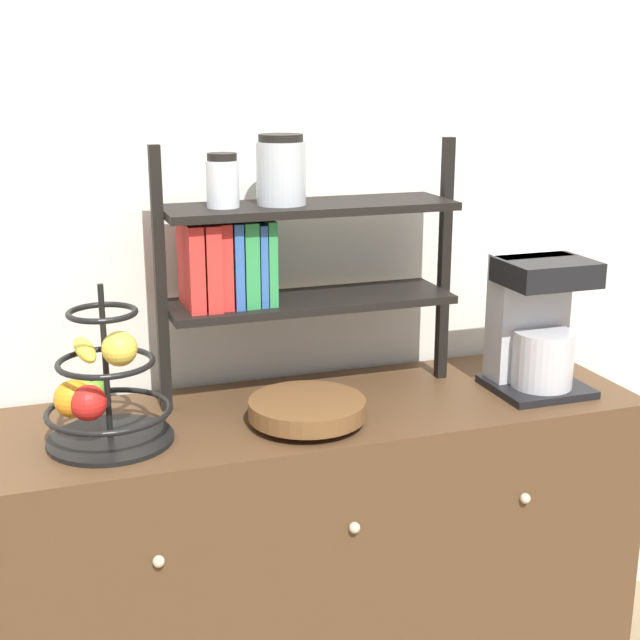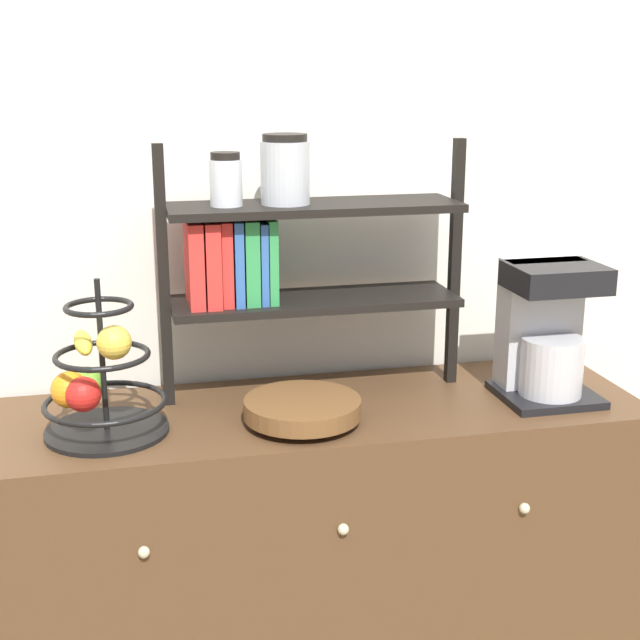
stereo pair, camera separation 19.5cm
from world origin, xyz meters
name	(u,v)px [view 2 (the right image)]	position (x,y,z in m)	size (l,w,h in m)	color
wall_back	(293,179)	(0.00, 0.50, 1.30)	(7.00, 0.05, 2.60)	silver
sideboard	(318,569)	(0.00, 0.23, 0.41)	(1.47, 0.47, 0.82)	#4C331E
coffee_maker	(546,332)	(0.53, 0.18, 0.97)	(0.21, 0.20, 0.32)	black
fruit_stand	(97,383)	(-0.48, 0.18, 0.93)	(0.26, 0.26, 0.33)	black
wooden_bowl	(302,409)	(-0.05, 0.14, 0.85)	(0.25, 0.25, 0.05)	brown
shelf_hutch	(274,243)	(-0.08, 0.33, 1.18)	(0.70, 0.20, 0.60)	black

